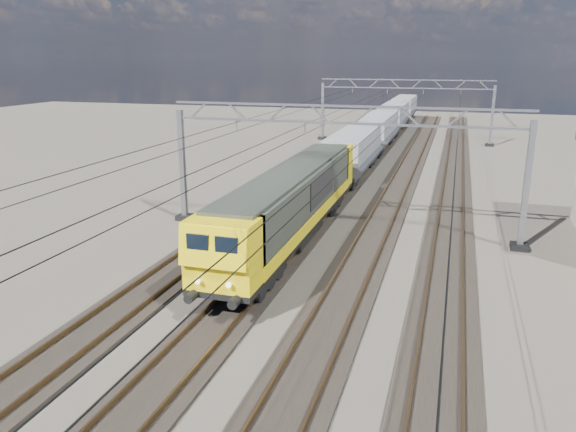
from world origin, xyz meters
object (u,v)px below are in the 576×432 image
(catenary_gantry_mid, at_px, (340,165))
(catenary_gantry_far, at_px, (404,108))
(hopper_wagon_mid, at_px, (378,129))
(hopper_wagon_fourth, at_px, (404,107))
(hopper_wagon_third, at_px, (394,116))
(locomotive, at_px, (293,200))
(hopper_wagon_lead, at_px, (354,150))

(catenary_gantry_mid, bearing_deg, catenary_gantry_far, 90.00)
(catenary_gantry_mid, bearing_deg, hopper_wagon_mid, 93.87)
(hopper_wagon_fourth, bearing_deg, catenary_gantry_far, -84.80)
(hopper_wagon_third, bearing_deg, hopper_wagon_fourth, 90.00)
(catenary_gantry_far, xyz_separation_m, locomotive, (-2.00, -38.31, -1.58))
(catenary_gantry_far, relative_size, hopper_wagon_mid, 1.53)
(locomotive, xyz_separation_m, hopper_wagon_fourth, (-0.00, 60.30, -0.09))
(catenary_gantry_far, bearing_deg, hopper_wagon_lead, -95.54)
(hopper_wagon_fourth, bearing_deg, catenary_gantry_mid, -88.02)
(hopper_wagon_fourth, bearing_deg, hopper_wagon_lead, -90.00)
(hopper_wagon_mid, height_order, hopper_wagon_third, same)
(catenary_gantry_mid, height_order, hopper_wagon_fourth, catenary_gantry_mid)
(catenary_gantry_far, bearing_deg, hopper_wagon_mid, -107.33)
(catenary_gantry_far, bearing_deg, locomotive, -92.99)
(hopper_wagon_third, relative_size, hopper_wagon_fourth, 1.00)
(catenary_gantry_mid, bearing_deg, hopper_wagon_third, 92.62)
(locomotive, distance_m, hopper_wagon_third, 46.10)
(catenary_gantry_mid, height_order, hopper_wagon_third, catenary_gantry_mid)
(catenary_gantry_far, relative_size, hopper_wagon_third, 1.53)
(catenary_gantry_far, distance_m, hopper_wagon_lead, 20.78)
(catenary_gantry_far, bearing_deg, hopper_wagon_third, 104.40)
(locomotive, bearing_deg, hopper_wagon_third, 90.00)
(locomotive, xyz_separation_m, hopper_wagon_mid, (-0.00, 31.90, -0.09))
(hopper_wagon_mid, bearing_deg, catenary_gantry_mid, -86.13)
(catenary_gantry_mid, distance_m, hopper_wagon_third, 43.87)
(hopper_wagon_fourth, bearing_deg, locomotive, -90.00)
(catenary_gantry_far, bearing_deg, hopper_wagon_fourth, 95.20)
(catenary_gantry_mid, height_order, hopper_wagon_lead, catenary_gantry_mid)
(catenary_gantry_far, height_order, hopper_wagon_fourth, catenary_gantry_far)
(locomotive, bearing_deg, catenary_gantry_far, 87.01)
(locomotive, bearing_deg, hopper_wagon_mid, 90.00)
(locomotive, bearing_deg, hopper_wagon_fourth, 90.00)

